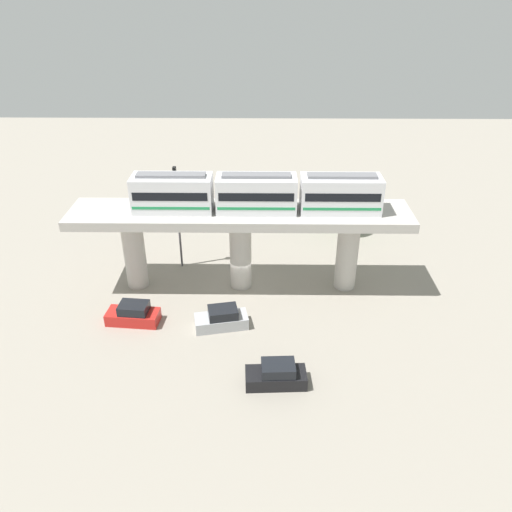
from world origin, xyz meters
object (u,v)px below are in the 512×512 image
Objects in this scene: parked_car_red at (133,314)px; signal_post at (178,214)px; parked_car_silver at (222,319)px; train at (256,194)px; tree_near_viaduct at (345,202)px; parked_car_black at (276,375)px.

parked_car_red is 10.59m from signal_post.
parked_car_silver is 0.45× the size of signal_post.
train reaches higher than parked_car_red.
parked_car_silver is 0.81× the size of tree_near_viaduct.
parked_car_red is at bearing -49.20° from tree_near_viaduct.
train reaches higher than signal_post.
parked_car_silver is at bearing -35.03° from tree_near_viaduct.
tree_near_viaduct is (-17.08, 11.98, 2.86)m from parked_car_silver.
tree_near_viaduct is at bearing 139.59° from train.
parked_car_black is 24.90m from tree_near_viaduct.
tree_near_viaduct is (-23.49, 7.75, 2.86)m from parked_car_black.
train is 4.72× the size of parked_car_red.
parked_car_red is 0.43× the size of signal_post.
signal_post is at bearing 168.77° from parked_car_red.
train is at bearing 145.12° from parked_car_silver.
parked_car_black is 0.99× the size of parked_car_red.
tree_near_viaduct is at bearing 133.65° from parked_car_silver.
parked_car_red is (-0.52, -7.22, 0.00)m from parked_car_silver.
parked_car_silver is 1.04× the size of parked_car_black.
tree_near_viaduct is 18.26m from signal_post.
parked_car_silver is (6.18, -2.70, -8.23)m from train.
parked_car_red is (-6.92, -11.44, 0.00)m from parked_car_black.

